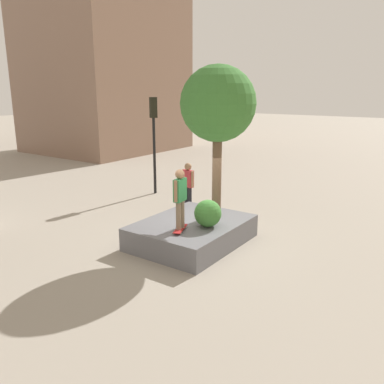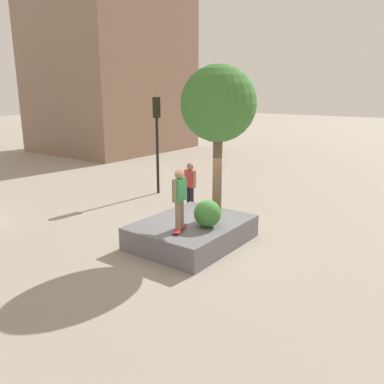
{
  "view_description": "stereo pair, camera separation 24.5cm",
  "coord_description": "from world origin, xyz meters",
  "px_view_note": "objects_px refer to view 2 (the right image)",
  "views": [
    {
      "loc": [
        -9.22,
        -6.3,
        4.47
      ],
      "look_at": [
        -0.12,
        0.06,
        1.58
      ],
      "focal_mm": 37.08,
      "sensor_mm": 36.0,
      "label": 1
    },
    {
      "loc": [
        -9.08,
        -6.5,
        4.47
      ],
      "look_at": [
        -0.12,
        0.06,
        1.58
      ],
      "focal_mm": 37.08,
      "sensor_mm": 36.0,
      "label": 2
    }
  ],
  "objects_px": {
    "skateboard": "(180,229)",
    "passerby_with_bag": "(190,182)",
    "plaza_tree": "(218,105)",
    "traffic_light_corner": "(157,128)",
    "planter_ledge": "(192,232)",
    "skateboarder": "(179,195)"
  },
  "relations": [
    {
      "from": "planter_ledge",
      "to": "skateboarder",
      "type": "height_order",
      "value": "skateboarder"
    },
    {
      "from": "skateboarder",
      "to": "traffic_light_corner",
      "type": "relative_size",
      "value": 0.4
    },
    {
      "from": "plaza_tree",
      "to": "skateboarder",
      "type": "bearing_deg",
      "value": 176.38
    },
    {
      "from": "traffic_light_corner",
      "to": "passerby_with_bag",
      "type": "xyz_separation_m",
      "value": [
        -0.97,
        -2.49,
        -1.83
      ]
    },
    {
      "from": "skateboarder",
      "to": "passerby_with_bag",
      "type": "distance_m",
      "value": 4.5
    },
    {
      "from": "planter_ledge",
      "to": "skateboard",
      "type": "xyz_separation_m",
      "value": [
        -0.84,
        -0.19,
        0.39
      ]
    },
    {
      "from": "passerby_with_bag",
      "to": "traffic_light_corner",
      "type": "bearing_deg",
      "value": 68.61
    },
    {
      "from": "planter_ledge",
      "to": "skateboard",
      "type": "distance_m",
      "value": 0.94
    },
    {
      "from": "plaza_tree",
      "to": "planter_ledge",
      "type": "bearing_deg",
      "value": 161.08
    },
    {
      "from": "planter_ledge",
      "to": "traffic_light_corner",
      "type": "relative_size",
      "value": 0.82
    },
    {
      "from": "passerby_with_bag",
      "to": "skateboard",
      "type": "bearing_deg",
      "value": -147.25
    },
    {
      "from": "skateboard",
      "to": "passerby_with_bag",
      "type": "relative_size",
      "value": 0.47
    },
    {
      "from": "plaza_tree",
      "to": "passerby_with_bag",
      "type": "bearing_deg",
      "value": 51.08
    },
    {
      "from": "skateboard",
      "to": "passerby_with_bag",
      "type": "bearing_deg",
      "value": 32.75
    },
    {
      "from": "plaza_tree",
      "to": "passerby_with_bag",
      "type": "relative_size",
      "value": 2.56
    },
    {
      "from": "planter_ledge",
      "to": "skateboard",
      "type": "height_order",
      "value": "skateboard"
    },
    {
      "from": "traffic_light_corner",
      "to": "passerby_with_bag",
      "type": "distance_m",
      "value": 3.24
    },
    {
      "from": "skateboard",
      "to": "skateboarder",
      "type": "bearing_deg",
      "value": -172.87
    },
    {
      "from": "plaza_tree",
      "to": "traffic_light_corner",
      "type": "relative_size",
      "value": 1.08
    },
    {
      "from": "planter_ledge",
      "to": "skateboarder",
      "type": "xyz_separation_m",
      "value": [
        -0.84,
        -0.19,
        1.37
      ]
    },
    {
      "from": "skateboarder",
      "to": "traffic_light_corner",
      "type": "bearing_deg",
      "value": 46.06
    },
    {
      "from": "plaza_tree",
      "to": "skateboard",
      "type": "relative_size",
      "value": 5.46
    }
  ]
}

